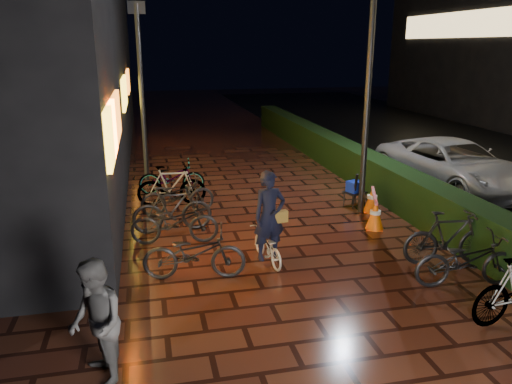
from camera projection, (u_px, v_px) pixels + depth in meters
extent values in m
plane|color=#381911|center=(337.00, 297.00, 8.19)|extent=(80.00, 80.00, 0.00)
cube|color=black|center=(342.00, 156.00, 16.22)|extent=(0.70, 20.00, 1.00)
imported|color=#525254|center=(96.00, 324.00, 5.91)|extent=(0.81, 0.92, 1.60)
imported|color=#A5A6AA|center=(453.00, 165.00, 14.20)|extent=(3.00, 5.27, 1.39)
cube|color=yellow|center=(111.00, 133.00, 8.13)|extent=(0.08, 2.00, 0.90)
cube|color=orange|center=(115.00, 120.00, 9.54)|extent=(0.08, 3.00, 0.90)
cube|color=yellow|center=(124.00, 92.00, 15.15)|extent=(0.08, 2.80, 0.90)
cube|color=orange|center=(128.00, 81.00, 19.83)|extent=(0.08, 2.20, 0.90)
cube|color=#FFD88C|center=(454.00, 25.00, 26.44)|extent=(0.06, 10.00, 1.30)
cylinder|color=black|center=(367.00, 104.00, 11.63)|extent=(0.18, 0.18, 5.33)
cylinder|color=black|center=(142.00, 96.00, 14.60)|extent=(0.14, 0.14, 5.08)
cube|color=black|center=(136.00, 7.00, 13.91)|extent=(0.49, 0.10, 0.34)
imported|color=silver|center=(267.00, 246.00, 9.42)|extent=(0.62, 1.31, 0.66)
imported|color=black|center=(269.00, 216.00, 9.16)|extent=(0.67, 0.49, 1.69)
cube|color=olive|center=(280.00, 217.00, 9.22)|extent=(0.31, 0.17, 0.22)
cone|color=#DF5F0B|center=(375.00, 215.00, 11.15)|extent=(0.41, 0.41, 0.64)
cone|color=orange|center=(372.00, 199.00, 12.28)|extent=(0.41, 0.41, 0.64)
cube|color=#FA490D|center=(374.00, 228.00, 11.23)|extent=(0.46, 0.46, 0.03)
cube|color=#FC530D|center=(371.00, 211.00, 12.37)|extent=(0.46, 0.46, 0.03)
cube|color=red|center=(374.00, 195.00, 11.63)|extent=(0.58, 1.31, 0.06)
cube|color=black|center=(355.00, 192.00, 12.70)|extent=(0.62, 0.57, 0.04)
cylinder|color=black|center=(353.00, 203.00, 12.52)|extent=(0.04, 0.04, 0.35)
cylinder|color=black|center=(365.00, 200.00, 12.73)|extent=(0.04, 0.04, 0.35)
cylinder|color=black|center=(344.00, 199.00, 12.79)|extent=(0.04, 0.04, 0.35)
cylinder|color=black|center=(356.00, 197.00, 13.00)|extent=(0.04, 0.04, 0.35)
cube|color=#0D24B3|center=(355.00, 186.00, 12.66)|extent=(0.46, 0.42, 0.28)
cylinder|color=black|center=(355.00, 189.00, 12.48)|extent=(0.16, 0.41, 0.89)
imported|color=black|center=(172.00, 186.00, 12.74)|extent=(1.77, 0.60, 1.05)
imported|color=black|center=(178.00, 195.00, 12.10)|extent=(1.87, 0.89, 0.94)
imported|color=black|center=(194.00, 253.00, 8.73)|extent=(1.87, 0.90, 0.94)
imported|color=black|center=(172.00, 177.00, 13.75)|extent=(1.83, 0.73, 0.94)
imported|color=black|center=(175.00, 222.00, 10.28)|extent=(1.85, 0.81, 0.94)
imported|color=black|center=(172.00, 209.00, 10.92)|extent=(1.77, 0.58, 1.05)
imported|color=black|center=(466.00, 260.00, 8.46)|extent=(1.86, 0.85, 0.94)
imported|color=black|center=(449.00, 238.00, 9.29)|extent=(1.80, 0.73, 1.05)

